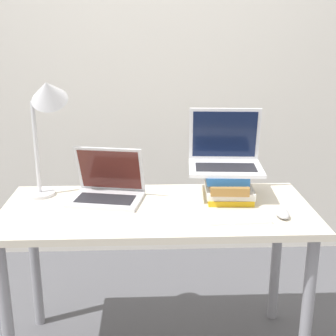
{
  "coord_description": "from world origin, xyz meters",
  "views": [
    {
      "loc": [
        -0.03,
        -1.6,
        1.5
      ],
      "look_at": [
        0.05,
        0.3,
        0.92
      ],
      "focal_mm": 50.0,
      "sensor_mm": 36.0,
      "label": 1
    }
  ],
  "objects": [
    {
      "name": "desk_lamp",
      "position": [
        -0.48,
        0.45,
        1.17
      ],
      "size": [
        0.23,
        0.2,
        0.58
      ],
      "color": "silver",
      "rests_on": "desk"
    },
    {
      "name": "wall_back",
      "position": [
        0.0,
        1.39,
        1.35
      ],
      "size": [
        8.0,
        0.05,
        2.7
      ],
      "color": "silver",
      "rests_on": "ground_plane"
    },
    {
      "name": "laptop_on_books",
      "position": [
        0.32,
        0.46,
        0.92
      ],
      "size": [
        0.35,
        0.28,
        0.27
      ],
      "color": "silver",
      "rests_on": "book_stack"
    },
    {
      "name": "book_stack",
      "position": [
        0.33,
        0.41,
        0.8
      ],
      "size": [
        0.23,
        0.3,
        0.13
      ],
      "color": "gold",
      "rests_on": "desk"
    },
    {
      "name": "laptop_left",
      "position": [
        -0.22,
        0.42,
        0.79
      ],
      "size": [
        0.36,
        0.3,
        0.24
      ],
      "color": "silver",
      "rests_on": "desk"
    },
    {
      "name": "desk",
      "position": [
        0.0,
        0.3,
        0.64
      ],
      "size": [
        1.35,
        0.61,
        0.74
      ],
      "color": "beige",
      "rests_on": "ground_plane"
    },
    {
      "name": "mouse",
      "position": [
        0.52,
        0.18,
        0.76
      ],
      "size": [
        0.06,
        0.1,
        0.03
      ],
      "color": "#B2B2B7",
      "rests_on": "desk"
    },
    {
      "name": "wireless_keyboard",
      "position": [
        0.33,
        0.15,
        0.75
      ],
      "size": [
        0.27,
        0.11,
        0.01
      ],
      "color": "white",
      "rests_on": "desk"
    }
  ]
}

